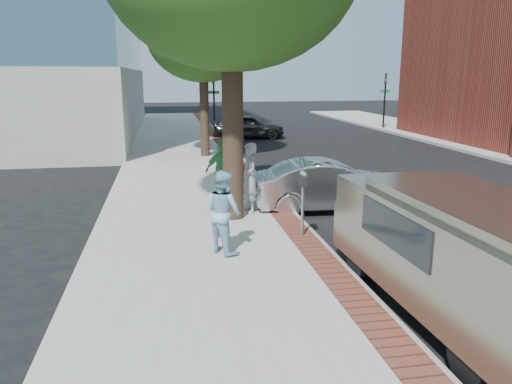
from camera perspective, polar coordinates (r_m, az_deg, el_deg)
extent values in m
plane|color=black|center=(11.10, 1.87, -6.19)|extent=(120.00, 120.00, 0.00)
cube|color=#9E9991|center=(18.60, -7.87, 1.91)|extent=(5.00, 60.00, 0.15)
cube|color=brown|center=(18.79, -1.16, 2.41)|extent=(0.60, 60.00, 0.01)
cube|color=gray|center=(18.87, -0.11, 2.20)|extent=(0.10, 60.00, 0.15)
cylinder|color=black|center=(32.43, -4.82, 10.04)|extent=(0.12, 0.12, 3.80)
imported|color=black|center=(32.38, -4.86, 11.99)|extent=(0.18, 0.15, 0.90)
cube|color=#1E7238|center=(32.39, -4.84, 11.28)|extent=(0.70, 0.03, 0.18)
cylinder|color=black|center=(35.47, 14.47, 9.95)|extent=(0.12, 0.12, 3.80)
imported|color=black|center=(35.44, 14.58, 11.73)|extent=(0.18, 0.15, 0.90)
cube|color=#1E7238|center=(35.45, 14.54, 11.08)|extent=(0.70, 0.03, 0.18)
cylinder|color=black|center=(12.31, -2.67, 6.98)|extent=(0.52, 0.52, 4.40)
cylinder|color=black|center=(22.35, -5.91, 9.04)|extent=(0.40, 0.40, 3.85)
ellipsoid|color=#1D4C15|center=(22.35, -6.12, 17.36)|extent=(4.80, 4.80, 3.94)
cylinder|color=gray|center=(11.19, 5.34, -2.18)|extent=(0.07, 0.07, 1.15)
cube|color=#2D3030|center=(10.94, 5.54, 1.21)|extent=(0.12, 0.14, 0.24)
cube|color=#2D3030|center=(11.11, 5.29, 1.40)|extent=(0.12, 0.14, 0.24)
sphere|color=#3F8C4C|center=(10.91, 5.56, 1.98)|extent=(0.11, 0.11, 0.11)
sphere|color=#3F8C4C|center=(11.08, 5.31, 2.16)|extent=(0.11, 0.11, 0.11)
imported|color=#9B9CA0|center=(13.02, -0.75, 1.62)|extent=(0.53, 0.72, 1.83)
imported|color=#8BBAD7|center=(10.08, -3.74, -2.28)|extent=(0.99, 1.04, 1.70)
imported|color=#44964E|center=(13.71, -3.77, 2.21)|extent=(1.15, 0.97, 1.85)
imported|color=#ACAEB4|center=(13.96, 8.45, 0.75)|extent=(4.34, 1.72, 1.40)
imported|color=black|center=(29.74, -0.85, 7.52)|extent=(4.40, 2.21, 1.44)
cube|color=gray|center=(8.30, 22.27, -6.20)|extent=(2.20, 5.22, 1.45)
cube|color=gray|center=(10.22, 15.08, -3.80)|extent=(2.02, 1.03, 0.86)
cube|color=gray|center=(7.82, 24.10, -1.30)|extent=(1.94, 3.71, 0.17)
cylinder|color=black|center=(9.49, 11.75, -7.70)|extent=(0.26, 0.70, 0.69)
cylinder|color=black|center=(10.30, 20.83, -6.61)|extent=(0.26, 0.70, 0.69)
cylinder|color=black|center=(6.88, 23.42, -17.07)|extent=(0.26, 0.70, 0.69)
cube|color=black|center=(8.97, 27.16, -3.06)|extent=(0.09, 2.15, 0.59)
cube|color=black|center=(7.85, 15.34, -4.22)|extent=(0.09, 2.15, 0.59)
cube|color=black|center=(10.55, 14.01, -1.21)|extent=(1.72, 0.08, 0.43)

